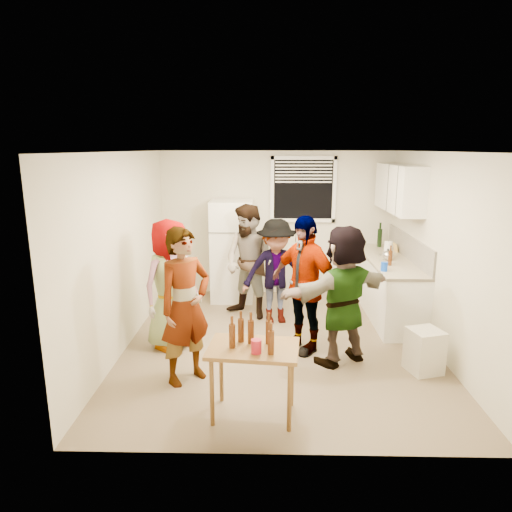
{
  "coord_description": "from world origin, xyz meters",
  "views": [
    {
      "loc": [
        -0.17,
        -5.64,
        2.54
      ],
      "look_at": [
        -0.31,
        0.23,
        1.15
      ],
      "focal_mm": 32.0,
      "sensor_mm": 36.0,
      "label": 1
    }
  ],
  "objects_px": {
    "refrigerator": "(232,251)",
    "blue_cup": "(384,271)",
    "guest_back_right": "(276,321)",
    "guest_back_left": "(250,316)",
    "wine_bottle": "(379,247)",
    "trash_bin": "(424,351)",
    "guest_grey": "(174,346)",
    "kettle": "(387,260)",
    "guest_orange": "(340,361)",
    "red_cup": "(256,353)",
    "guest_stripe": "(188,379)",
    "guest_black": "(302,349)",
    "serving_table": "(253,415)",
    "beer_bottle_counter": "(390,265)",
    "beer_bottle_table": "(271,354)"
  },
  "relations": [
    {
      "from": "guest_back_right",
      "to": "red_cup",
      "type": "bearing_deg",
      "value": -104.9
    },
    {
      "from": "refrigerator",
      "to": "serving_table",
      "type": "height_order",
      "value": "refrigerator"
    },
    {
      "from": "guest_orange",
      "to": "blue_cup",
      "type": "bearing_deg",
      "value": -158.81
    },
    {
      "from": "guest_orange",
      "to": "guest_stripe",
      "type": "bearing_deg",
      "value": -15.78
    },
    {
      "from": "red_cup",
      "to": "refrigerator",
      "type": "bearing_deg",
      "value": 97.58
    },
    {
      "from": "guest_stripe",
      "to": "guest_black",
      "type": "xyz_separation_m",
      "value": [
        1.35,
        0.82,
        0.0
      ]
    },
    {
      "from": "guest_grey",
      "to": "guest_black",
      "type": "distance_m",
      "value": 1.69
    },
    {
      "from": "guest_back_right",
      "to": "guest_back_left",
      "type": "bearing_deg",
      "value": 141.84
    },
    {
      "from": "guest_grey",
      "to": "guest_back_left",
      "type": "relative_size",
      "value": 0.97
    },
    {
      "from": "beer_bottle_table",
      "to": "guest_grey",
      "type": "distance_m",
      "value": 2.26
    },
    {
      "from": "wine_bottle",
      "to": "trash_bin",
      "type": "distance_m",
      "value": 2.8
    },
    {
      "from": "kettle",
      "to": "trash_bin",
      "type": "relative_size",
      "value": 0.44
    },
    {
      "from": "blue_cup",
      "to": "red_cup",
      "type": "distance_m",
      "value": 2.8
    },
    {
      "from": "beer_bottle_counter",
      "to": "serving_table",
      "type": "bearing_deg",
      "value": -128.2
    },
    {
      "from": "trash_bin",
      "to": "red_cup",
      "type": "height_order",
      "value": "red_cup"
    },
    {
      "from": "trash_bin",
      "to": "beer_bottle_table",
      "type": "xyz_separation_m",
      "value": [
        -1.79,
        -1.09,
        0.47
      ]
    },
    {
      "from": "kettle",
      "to": "guest_stripe",
      "type": "height_order",
      "value": "kettle"
    },
    {
      "from": "beer_bottle_table",
      "to": "kettle",
      "type": "bearing_deg",
      "value": 58.24
    },
    {
      "from": "kettle",
      "to": "guest_back_right",
      "type": "relative_size",
      "value": 0.14
    },
    {
      "from": "guest_stripe",
      "to": "beer_bottle_table",
      "type": "bearing_deg",
      "value": -86.32
    },
    {
      "from": "blue_cup",
      "to": "beer_bottle_table",
      "type": "distance_m",
      "value": 2.74
    },
    {
      "from": "wine_bottle",
      "to": "guest_black",
      "type": "xyz_separation_m",
      "value": [
        -1.45,
        -2.15,
        -0.9
      ]
    },
    {
      "from": "refrigerator",
      "to": "trash_bin",
      "type": "distance_m",
      "value": 3.6
    },
    {
      "from": "beer_bottle_counter",
      "to": "beer_bottle_table",
      "type": "xyz_separation_m",
      "value": [
        -1.73,
        -2.55,
        -0.18
      ]
    },
    {
      "from": "trash_bin",
      "to": "guest_black",
      "type": "relative_size",
      "value": 0.29
    },
    {
      "from": "refrigerator",
      "to": "kettle",
      "type": "relative_size",
      "value": 7.63
    },
    {
      "from": "blue_cup",
      "to": "guest_back_left",
      "type": "xyz_separation_m",
      "value": [
        -1.87,
        0.59,
        -0.9
      ]
    },
    {
      "from": "serving_table",
      "to": "wine_bottle",
      "type": "bearing_deg",
      "value": 60.9
    },
    {
      "from": "beer_bottle_table",
      "to": "guest_back_right",
      "type": "bearing_deg",
      "value": 87.87
    },
    {
      "from": "guest_grey",
      "to": "guest_stripe",
      "type": "bearing_deg",
      "value": -118.44
    },
    {
      "from": "wine_bottle",
      "to": "beer_bottle_counter",
      "type": "relative_size",
      "value": 1.44
    },
    {
      "from": "guest_back_left",
      "to": "guest_back_right",
      "type": "xyz_separation_m",
      "value": [
        0.4,
        -0.21,
        0.0
      ]
    },
    {
      "from": "refrigerator",
      "to": "red_cup",
      "type": "bearing_deg",
      "value": -82.42
    },
    {
      "from": "red_cup",
      "to": "guest_black",
      "type": "relative_size",
      "value": 0.07
    },
    {
      "from": "beer_bottle_counter",
      "to": "serving_table",
      "type": "distance_m",
      "value": 3.19
    },
    {
      "from": "wine_bottle",
      "to": "beer_bottle_counter",
      "type": "distance_m",
      "value": 1.27
    },
    {
      "from": "guest_grey",
      "to": "kettle",
      "type": "bearing_deg",
      "value": -29.0
    },
    {
      "from": "wine_bottle",
      "to": "guest_orange",
      "type": "xyz_separation_m",
      "value": [
        -1.01,
        -2.48,
        -0.9
      ]
    },
    {
      "from": "refrigerator",
      "to": "beer_bottle_counter",
      "type": "relative_size",
      "value": 7.91
    },
    {
      "from": "guest_stripe",
      "to": "wine_bottle",
      "type": "bearing_deg",
      "value": 2.64
    },
    {
      "from": "beer_bottle_counter",
      "to": "blue_cup",
      "type": "distance_m",
      "value": 0.35
    },
    {
      "from": "blue_cup",
      "to": "guest_back_left",
      "type": "distance_m",
      "value": 2.16
    },
    {
      "from": "refrigerator",
      "to": "blue_cup",
      "type": "height_order",
      "value": "refrigerator"
    },
    {
      "from": "guest_back_right",
      "to": "serving_table",
      "type": "bearing_deg",
      "value": -105.88
    },
    {
      "from": "beer_bottle_counter",
      "to": "guest_black",
      "type": "distance_m",
      "value": 1.82
    },
    {
      "from": "kettle",
      "to": "guest_stripe",
      "type": "relative_size",
      "value": 0.13
    },
    {
      "from": "kettle",
      "to": "beer_bottle_counter",
      "type": "distance_m",
      "value": 0.32
    },
    {
      "from": "guest_black",
      "to": "guest_orange",
      "type": "distance_m",
      "value": 0.55
    },
    {
      "from": "guest_back_left",
      "to": "guest_back_right",
      "type": "height_order",
      "value": "guest_back_left"
    },
    {
      "from": "red_cup",
      "to": "guest_stripe",
      "type": "xyz_separation_m",
      "value": [
        -0.79,
        0.82,
        -0.72
      ]
    }
  ]
}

